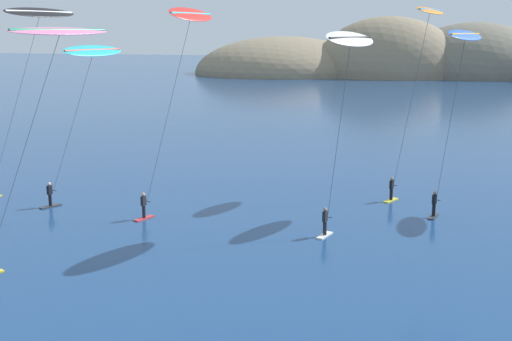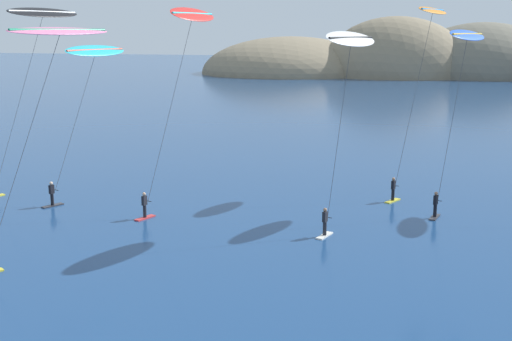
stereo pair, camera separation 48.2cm
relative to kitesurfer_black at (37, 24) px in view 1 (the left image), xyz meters
name	(u,v)px [view 1 (the left image)]	position (x,y,z in m)	size (l,w,h in m)	color
headland_island	(453,76)	(34.34, 138.74, -12.18)	(135.21, 56.34, 31.25)	#84755B
kitesurfer_black	(37,24)	(0.00, 0.00, 0.00)	(3.58, 9.24, 13.45)	yellow
kitesurfer_white	(349,51)	(23.69, -4.80, -1.64)	(3.17, 6.64, 11.72)	silver
kitesurfer_orange	(427,26)	(27.89, 6.84, -0.18)	(3.83, 8.90, 13.49)	yellow
kitesurfer_red	(187,29)	(12.57, -1.88, -0.43)	(3.12, 8.64, 13.28)	red
kitesurfer_cyan	(90,61)	(4.98, -1.36, -2.63)	(2.86, 8.71, 10.74)	#2D2D33
kitesurfer_blue	(463,48)	(30.30, 1.68, -1.60)	(3.37, 7.35, 11.83)	#2D2D33
kitesurfer_pink	(54,49)	(9.60, -13.16, -1.44)	(3.96, 8.81, 11.92)	yellow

